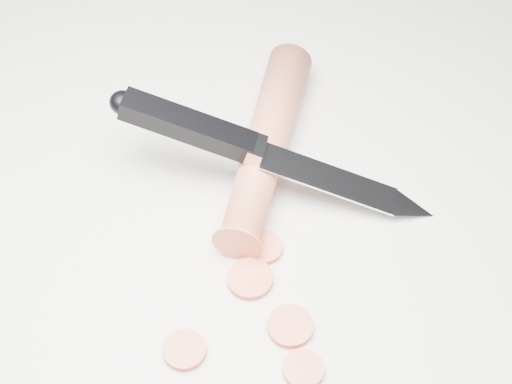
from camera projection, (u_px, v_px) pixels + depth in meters
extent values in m
plane|color=silver|center=(254.00, 255.00, 0.58)|extent=(2.40, 2.40, 0.00)
cylinder|color=#D06140|center=(267.00, 142.00, 0.62)|extent=(0.12, 0.22, 0.04)
cylinder|color=#E76443|center=(185.00, 350.00, 0.52)|extent=(0.03, 0.03, 0.01)
cylinder|color=#E76443|center=(290.00, 326.00, 0.53)|extent=(0.03, 0.03, 0.01)
cylinder|color=#E76443|center=(250.00, 279.00, 0.56)|extent=(0.04, 0.04, 0.01)
cylinder|color=#E76443|center=(303.00, 369.00, 0.51)|extent=(0.03, 0.03, 0.01)
cylinder|color=#E76443|center=(263.00, 248.00, 0.58)|extent=(0.03, 0.03, 0.01)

